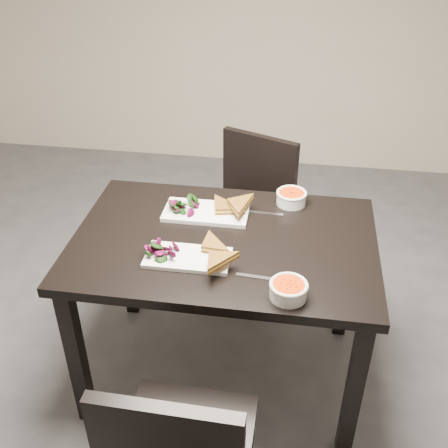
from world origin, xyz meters
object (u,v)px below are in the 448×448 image
soup_bowl_near (288,289)px  plate_far (206,212)px  chair_far (248,207)px  table (224,259)px  plate_near (188,258)px  soup_bowl_far (291,197)px

soup_bowl_near → plate_far: (-0.37, 0.48, -0.02)m
chair_far → soup_bowl_near: bearing=-54.1°
table → soup_bowl_near: bearing=-49.1°
chair_far → soup_bowl_near: (0.24, -0.99, 0.30)m
plate_near → plate_far: size_ratio=0.90×
soup_bowl_near → plate_far: bearing=127.8°
chair_far → soup_bowl_far: bearing=-36.9°
soup_bowl_far → chair_far: bearing=121.0°
table → chair_far: chair_far is taller
soup_bowl_near → soup_bowl_far: 0.62m
chair_far → soup_bowl_near: chair_far is taller
table → soup_bowl_far: (0.25, 0.31, 0.13)m
soup_bowl_near → soup_bowl_far: bearing=91.8°
table → soup_bowl_near: size_ratio=9.05×
chair_far → soup_bowl_far: size_ratio=6.41×
soup_bowl_far → table: bearing=-128.7°
table → chair_far: bearing=87.8°
table → plate_far: size_ratio=3.37×
table → soup_bowl_far: 0.42m
soup_bowl_near → soup_bowl_far: (-0.02, 0.62, 0.00)m
chair_far → plate_near: bearing=-77.3°
plate_far → chair_far: bearing=76.0°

